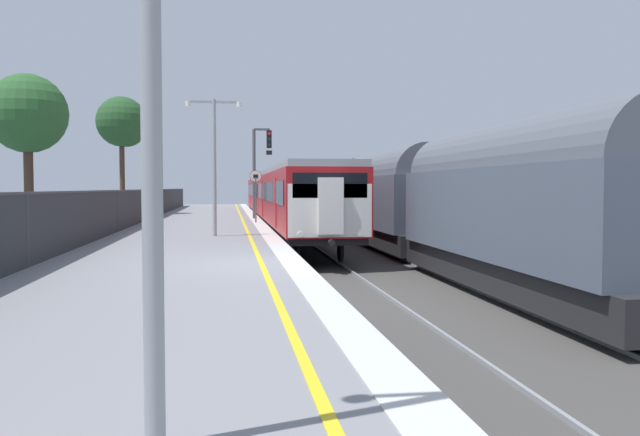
{
  "coord_description": "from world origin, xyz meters",
  "views": [
    {
      "loc": [
        -1.09,
        -15.0,
        1.75
      ],
      "look_at": [
        1.64,
        4.55,
        0.83
      ],
      "focal_mm": 36.8,
      "sensor_mm": 36.0,
      "label": 1
    }
  ],
  "objects_px": {
    "background_tree_centre": "(27,116)",
    "freight_train_adjacent_track": "(390,196)",
    "speed_limit_sign": "(256,189)",
    "platform_lamp_mid": "(214,154)",
    "background_tree_left": "(123,124)",
    "commuter_train_at_platform": "(281,195)",
    "signal_gantry": "(259,162)"
  },
  "relations": [
    {
      "from": "commuter_train_at_platform",
      "to": "speed_limit_sign",
      "type": "relative_size",
      "value": 15.26
    },
    {
      "from": "speed_limit_sign",
      "to": "background_tree_left",
      "type": "distance_m",
      "value": 14.88
    },
    {
      "from": "speed_limit_sign",
      "to": "platform_lamp_mid",
      "type": "xyz_separation_m",
      "value": [
        -1.84,
        -8.89,
        1.28
      ]
    },
    {
      "from": "background_tree_left",
      "to": "background_tree_centre",
      "type": "xyz_separation_m",
      "value": [
        -0.47,
        -19.16,
        -1.56
      ]
    },
    {
      "from": "signal_gantry",
      "to": "speed_limit_sign",
      "type": "xyz_separation_m",
      "value": [
        -0.37,
        -4.43,
        -1.51
      ]
    },
    {
      "from": "background_tree_centre",
      "to": "freight_train_adjacent_track",
      "type": "bearing_deg",
      "value": 13.62
    },
    {
      "from": "commuter_train_at_platform",
      "to": "background_tree_centre",
      "type": "height_order",
      "value": "background_tree_centre"
    },
    {
      "from": "platform_lamp_mid",
      "to": "background_tree_left",
      "type": "distance_m",
      "value": 21.73
    },
    {
      "from": "freight_train_adjacent_track",
      "to": "speed_limit_sign",
      "type": "height_order",
      "value": "freight_train_adjacent_track"
    },
    {
      "from": "freight_train_adjacent_track",
      "to": "background_tree_left",
      "type": "relative_size",
      "value": 5.07
    },
    {
      "from": "freight_train_adjacent_track",
      "to": "platform_lamp_mid",
      "type": "height_order",
      "value": "platform_lamp_mid"
    },
    {
      "from": "commuter_train_at_platform",
      "to": "speed_limit_sign",
      "type": "xyz_separation_m",
      "value": [
        -1.85,
        -7.41,
        0.4
      ]
    },
    {
      "from": "freight_train_adjacent_track",
      "to": "commuter_train_at_platform",
      "type": "bearing_deg",
      "value": 109.41
    },
    {
      "from": "commuter_train_at_platform",
      "to": "speed_limit_sign",
      "type": "bearing_deg",
      "value": -103.98
    },
    {
      "from": "speed_limit_sign",
      "to": "background_tree_centre",
      "type": "xyz_separation_m",
      "value": [
        -8.62,
        -7.46,
        2.68
      ]
    },
    {
      "from": "signal_gantry",
      "to": "background_tree_centre",
      "type": "bearing_deg",
      "value": -127.09
    },
    {
      "from": "freight_train_adjacent_track",
      "to": "platform_lamp_mid",
      "type": "distance_m",
      "value": 9.27
    },
    {
      "from": "platform_lamp_mid",
      "to": "speed_limit_sign",
      "type": "bearing_deg",
      "value": 78.31
    },
    {
      "from": "signal_gantry",
      "to": "background_tree_centre",
      "type": "distance_m",
      "value": 14.95
    },
    {
      "from": "background_tree_left",
      "to": "freight_train_adjacent_track",
      "type": "bearing_deg",
      "value": -48.18
    },
    {
      "from": "speed_limit_sign",
      "to": "platform_lamp_mid",
      "type": "height_order",
      "value": "platform_lamp_mid"
    },
    {
      "from": "speed_limit_sign",
      "to": "platform_lamp_mid",
      "type": "distance_m",
      "value": 9.16
    },
    {
      "from": "freight_train_adjacent_track",
      "to": "background_tree_left",
      "type": "distance_m",
      "value": 21.49
    },
    {
      "from": "freight_train_adjacent_track",
      "to": "speed_limit_sign",
      "type": "bearing_deg",
      "value": 145.96
    },
    {
      "from": "commuter_train_at_platform",
      "to": "platform_lamp_mid",
      "type": "relative_size",
      "value": 8.12
    },
    {
      "from": "signal_gantry",
      "to": "background_tree_centre",
      "type": "xyz_separation_m",
      "value": [
        -8.99,
        -11.89,
        1.17
      ]
    },
    {
      "from": "signal_gantry",
      "to": "freight_train_adjacent_track",
      "type": "bearing_deg",
      "value": -56.82
    },
    {
      "from": "freight_train_adjacent_track",
      "to": "signal_gantry",
      "type": "bearing_deg",
      "value": 123.18
    },
    {
      "from": "commuter_train_at_platform",
      "to": "background_tree_left",
      "type": "xyz_separation_m",
      "value": [
        -10.0,
        4.29,
        4.64
      ]
    },
    {
      "from": "speed_limit_sign",
      "to": "commuter_train_at_platform",
      "type": "bearing_deg",
      "value": 76.02
    },
    {
      "from": "commuter_train_at_platform",
      "to": "platform_lamp_mid",
      "type": "height_order",
      "value": "platform_lamp_mid"
    },
    {
      "from": "freight_train_adjacent_track",
      "to": "platform_lamp_mid",
      "type": "xyz_separation_m",
      "value": [
        -7.69,
        -4.93,
        1.58
      ]
    }
  ]
}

